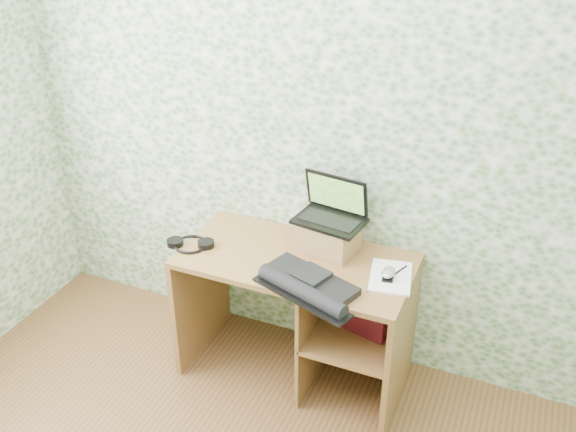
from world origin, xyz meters
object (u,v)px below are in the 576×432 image
at_px(keyboard, 307,285).
at_px(notepad, 391,277).
at_px(laptop, 332,210).
at_px(riser, 329,236).
at_px(desk, 311,301).

xyz_separation_m(keyboard, notepad, (0.34, 0.25, -0.02)).
distance_m(laptop, notepad, 0.46).
xyz_separation_m(riser, laptop, (-0.00, 0.04, 0.14)).
relative_size(desk, keyboard, 2.20).
relative_size(keyboard, notepad, 1.93).
xyz_separation_m(desk, notepad, (0.42, -0.01, 0.28)).
distance_m(laptop, keyboard, 0.46).
bearing_deg(notepad, laptop, 145.18).
bearing_deg(desk, laptop, 72.53).
xyz_separation_m(laptop, keyboard, (0.03, -0.41, -0.19)).
xyz_separation_m(laptop, notepad, (0.37, -0.17, -0.21)).
bearing_deg(keyboard, desk, 125.31).
bearing_deg(keyboard, riser, 113.39).
height_order(desk, riser, riser).
bearing_deg(keyboard, notepad, 55.35).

